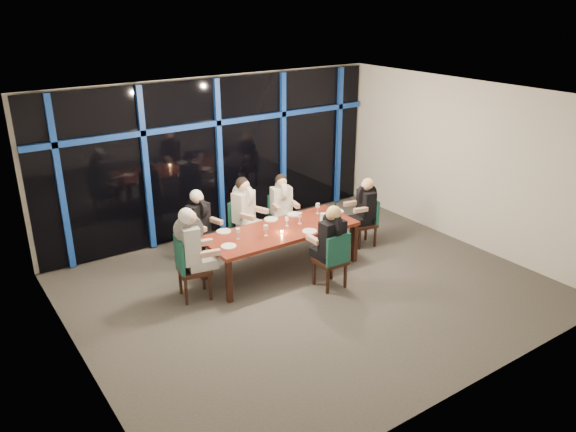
{
  "coord_description": "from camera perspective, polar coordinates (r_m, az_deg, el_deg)",
  "views": [
    {
      "loc": [
        -4.75,
        -6.3,
        4.35
      ],
      "look_at": [
        0.0,
        0.6,
        1.05
      ],
      "focal_mm": 35.0,
      "sensor_mm": 36.0,
      "label": 1
    }
  ],
  "objects": [
    {
      "name": "room",
      "position": [
        8.23,
        2.38,
        5.06
      ],
      "size": [
        7.04,
        7.0,
        3.02
      ],
      "color": "#4F4B46",
      "rests_on": "ground"
    },
    {
      "name": "window_wall",
      "position": [
        10.76,
        -7.05,
        6.26
      ],
      "size": [
        6.86,
        0.43,
        2.94
      ],
      "color": "black",
      "rests_on": "ground"
    },
    {
      "name": "dining_table",
      "position": [
        9.3,
        -0.7,
        -1.74
      ],
      "size": [
        2.6,
        1.0,
        0.75
      ],
      "color": "maroon",
      "rests_on": "ground"
    },
    {
      "name": "chair_far_left",
      "position": [
        9.76,
        -9.17,
        -1.96
      ],
      "size": [
        0.53,
        0.53,
        0.92
      ],
      "rotation": [
        0.0,
        0.0,
        0.3
      ],
      "color": "black",
      "rests_on": "ground"
    },
    {
      "name": "chair_far_mid",
      "position": [
        10.11,
        -4.69,
        -0.74
      ],
      "size": [
        0.58,
        0.58,
        0.96
      ],
      "rotation": [
        0.0,
        0.0,
        0.37
      ],
      "color": "black",
      "rests_on": "ground"
    },
    {
      "name": "chair_far_right",
      "position": [
        10.53,
        -0.77,
        0.05
      ],
      "size": [
        0.49,
        0.49,
        0.9
      ],
      "rotation": [
        0.0,
        0.0,
        -0.21
      ],
      "color": "black",
      "rests_on": "ground"
    },
    {
      "name": "chair_end_left",
      "position": [
        8.62,
        -10.13,
        -4.94
      ],
      "size": [
        0.55,
        0.55,
        1.0
      ],
      "rotation": [
        0.0,
        0.0,
        1.38
      ],
      "color": "black",
      "rests_on": "ground"
    },
    {
      "name": "chair_end_right",
      "position": [
        10.46,
        8.05,
        -0.35
      ],
      "size": [
        0.48,
        0.48,
        0.88
      ],
      "rotation": [
        0.0,
        0.0,
        4.52
      ],
      "color": "black",
      "rests_on": "ground"
    },
    {
      "name": "chair_near_mid",
      "position": [
        8.81,
        4.65,
        -4.29
      ],
      "size": [
        0.44,
        0.44,
        0.95
      ],
      "rotation": [
        0.0,
        0.0,
        3.13
      ],
      "color": "black",
      "rests_on": "ground"
    },
    {
      "name": "diner_far_left",
      "position": [
        9.57,
        -8.98,
        -0.07
      ],
      "size": [
        0.54,
        0.62,
        0.89
      ],
      "rotation": [
        0.0,
        0.0,
        0.3
      ],
      "color": "black",
      "rests_on": "ground"
    },
    {
      "name": "diner_far_mid",
      "position": [
        9.93,
        -4.39,
        1.2
      ],
      "size": [
        0.59,
        0.66,
        0.93
      ],
      "rotation": [
        0.0,
        0.0,
        0.37
      ],
      "color": "silver",
      "rests_on": "ground"
    },
    {
      "name": "diner_far_right",
      "position": [
        10.33,
        -0.62,
        1.76
      ],
      "size": [
        0.49,
        0.6,
        0.87
      ],
      "rotation": [
        0.0,
        0.0,
        -0.21
      ],
      "color": "silver",
      "rests_on": "ground"
    },
    {
      "name": "diner_end_left",
      "position": [
        8.47,
        -9.74,
        -2.43
      ],
      "size": [
        0.67,
        0.55,
        0.98
      ],
      "rotation": [
        0.0,
        0.0,
        1.38
      ],
      "color": "black",
      "rests_on": "ground"
    },
    {
      "name": "diner_end_right",
      "position": [
        10.3,
        7.79,
        1.41
      ],
      "size": [
        0.59,
        0.48,
        0.86
      ],
      "rotation": [
        0.0,
        0.0,
        4.52
      ],
      "color": "black",
      "rests_on": "ground"
    },
    {
      "name": "diner_near_mid",
      "position": [
        8.71,
        4.4,
        -1.87
      ],
      "size": [
        0.47,
        0.59,
        0.92
      ],
      "rotation": [
        0.0,
        0.0,
        3.13
      ],
      "color": "black",
      "rests_on": "ground"
    },
    {
      "name": "plate_far_left",
      "position": [
        9.23,
        -6.54,
        -1.55
      ],
      "size": [
        0.24,
        0.24,
        0.01
      ],
      "primitive_type": "cylinder",
      "color": "white",
      "rests_on": "dining_table"
    },
    {
      "name": "plate_far_mid",
      "position": [
        9.66,
        -1.74,
        -0.33
      ],
      "size": [
        0.24,
        0.24,
        0.01
      ],
      "primitive_type": "cylinder",
      "color": "white",
      "rests_on": "dining_table"
    },
    {
      "name": "plate_far_right",
      "position": [
        9.88,
        0.61,
        0.18
      ],
      "size": [
        0.24,
        0.24,
        0.01
      ],
      "primitive_type": "cylinder",
      "color": "white",
      "rests_on": "dining_table"
    },
    {
      "name": "plate_end_left",
      "position": [
        8.68,
        -6.05,
        -3.07
      ],
      "size": [
        0.24,
        0.24,
        0.01
      ],
      "primitive_type": "cylinder",
      "color": "white",
      "rests_on": "dining_table"
    },
    {
      "name": "plate_end_right",
      "position": [
        10.06,
        5.01,
        0.5
      ],
      "size": [
        0.24,
        0.24,
        0.01
      ],
      "primitive_type": "cylinder",
      "color": "white",
      "rests_on": "dining_table"
    },
    {
      "name": "plate_near_mid",
      "position": [
        9.18,
        2.21,
        -1.56
      ],
      "size": [
        0.24,
        0.24,
        0.01
      ],
      "primitive_type": "cylinder",
      "color": "white",
      "rests_on": "dining_table"
    },
    {
      "name": "wine_bottle",
      "position": [
        9.74,
        4.81,
        0.46
      ],
      "size": [
        0.07,
        0.07,
        0.3
      ],
      "rotation": [
        0.0,
        0.0,
        -0.33
      ],
      "color": "black",
      "rests_on": "dining_table"
    },
    {
      "name": "water_pitcher",
      "position": [
        9.49,
        3.57,
        -0.24
      ],
      "size": [
        0.11,
        0.1,
        0.18
      ],
      "rotation": [
        0.0,
        0.0,
        0.29
      ],
      "color": "white",
      "rests_on": "dining_table"
    },
    {
      "name": "tea_light",
      "position": [
        9.13,
        -0.63,
        -1.61
      ],
      "size": [
        0.05,
        0.05,
        0.03
      ],
      "primitive_type": "cylinder",
      "color": "#FFA44C",
      "rests_on": "dining_table"
    },
    {
      "name": "wine_glass_a",
      "position": [
        8.98,
        -2.27,
        -1.23
      ],
      "size": [
        0.07,
        0.07,
        0.18
      ],
      "color": "silver",
      "rests_on": "dining_table"
    },
    {
      "name": "wine_glass_b",
      "position": [
        9.36,
        -0.11,
        -0.35
      ],
      "size": [
        0.06,
        0.06,
        0.16
      ],
      "color": "silver",
      "rests_on": "dining_table"
    },
    {
      "name": "wine_glass_c",
      "position": [
        9.44,
        1.2,
        0.03
      ],
      "size": [
        0.08,
        0.08,
        0.2
      ],
      "color": "silver",
      "rests_on": "dining_table"
    },
    {
      "name": "wine_glass_d",
      "position": [
        8.89,
        -5.1,
        -1.57
      ],
      "size": [
        0.07,
        0.07,
        0.18
      ],
      "color": "silver",
      "rests_on": "dining_table"
    },
    {
      "name": "wine_glass_e",
      "position": [
        9.9,
        3.04,
        1.01
      ],
      "size": [
        0.07,
        0.07,
        0.19
      ],
      "color": "white",
      "rests_on": "dining_table"
    }
  ]
}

